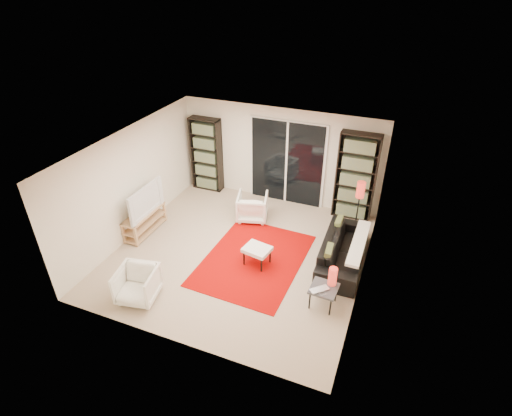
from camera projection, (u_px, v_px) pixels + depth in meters
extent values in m
plane|color=#C4AF8F|center=(240.00, 253.00, 8.42)|extent=(5.00, 5.00, 0.00)
cube|color=white|center=(280.00, 156.00, 9.78)|extent=(5.00, 0.02, 2.40)
cube|color=white|center=(169.00, 286.00, 5.82)|extent=(5.00, 0.02, 2.40)
cube|color=white|center=(132.00, 182.00, 8.59)|extent=(0.02, 5.00, 2.40)
cube|color=white|center=(368.00, 231.00, 7.01)|extent=(0.02, 5.00, 2.40)
cube|color=white|center=(237.00, 147.00, 7.17)|extent=(5.00, 5.00, 0.02)
cube|color=white|center=(287.00, 163.00, 9.77)|extent=(1.92, 0.06, 2.16)
cube|color=black|center=(286.00, 163.00, 9.74)|extent=(1.80, 0.02, 2.10)
cube|color=white|center=(286.00, 164.00, 9.73)|extent=(0.05, 0.02, 2.10)
cube|color=black|center=(207.00, 154.00, 10.38)|extent=(0.80, 0.30, 1.95)
cube|color=olive|center=(206.00, 155.00, 10.37)|extent=(0.70, 0.22, 1.85)
cube|color=black|center=(356.00, 177.00, 9.13)|extent=(0.90, 0.30, 2.10)
cube|color=olive|center=(356.00, 177.00, 9.11)|extent=(0.80, 0.22, 2.00)
cube|color=tan|center=(143.00, 213.00, 8.86)|extent=(0.38, 1.18, 0.04)
cube|color=tan|center=(145.00, 222.00, 8.98)|extent=(0.38, 1.18, 0.03)
cube|color=tan|center=(146.00, 229.00, 9.08)|extent=(0.38, 1.18, 0.04)
cube|color=tan|center=(124.00, 234.00, 8.59)|extent=(0.05, 0.05, 0.50)
cube|color=tan|center=(153.00, 209.00, 9.47)|extent=(0.05, 0.05, 0.50)
cube|color=tan|center=(136.00, 237.00, 8.49)|extent=(0.05, 0.05, 0.50)
cube|color=tan|center=(165.00, 211.00, 9.37)|extent=(0.05, 0.05, 0.50)
imported|color=black|center=(142.00, 200.00, 8.67)|extent=(0.16, 1.16, 0.67)
cube|color=#A80502|center=(254.00, 260.00, 8.22)|extent=(1.99, 2.64, 0.01)
imported|color=black|center=(343.00, 250.00, 8.02)|extent=(0.84, 2.05, 0.59)
imported|color=white|center=(252.00, 207.00, 9.41)|extent=(0.85, 0.87, 0.64)
imported|color=white|center=(137.00, 284.00, 7.13)|extent=(0.80, 0.81, 0.63)
cube|color=white|center=(257.00, 249.00, 7.94)|extent=(0.58, 0.51, 0.08)
cylinder|color=black|center=(244.00, 258.00, 8.01)|extent=(0.04, 0.04, 0.32)
cylinder|color=black|center=(253.00, 250.00, 8.26)|extent=(0.04, 0.04, 0.32)
cylinder|color=black|center=(261.00, 265.00, 7.83)|extent=(0.04, 0.04, 0.32)
cylinder|color=black|center=(270.00, 256.00, 8.07)|extent=(0.04, 0.04, 0.32)
cube|color=#3F3F44|center=(324.00, 289.00, 6.95)|extent=(0.49, 0.49, 0.04)
cylinder|color=black|center=(310.00, 300.00, 6.97)|extent=(0.03, 0.03, 0.38)
cylinder|color=black|center=(316.00, 287.00, 7.26)|extent=(0.03, 0.03, 0.38)
cylinder|color=black|center=(330.00, 307.00, 6.84)|extent=(0.03, 0.03, 0.38)
cylinder|color=black|center=(336.00, 293.00, 7.13)|extent=(0.03, 0.03, 0.38)
imported|color=silver|center=(321.00, 291.00, 6.84)|extent=(0.39, 0.39, 0.03)
cylinder|color=#F13726|center=(333.00, 276.00, 6.94)|extent=(0.15, 0.15, 0.34)
cylinder|color=black|center=(354.00, 233.00, 9.02)|extent=(0.20, 0.20, 0.03)
cylinder|color=black|center=(357.00, 215.00, 8.77)|extent=(0.03, 0.03, 0.98)
cylinder|color=#F13726|center=(361.00, 190.00, 8.44)|extent=(0.18, 0.18, 0.35)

